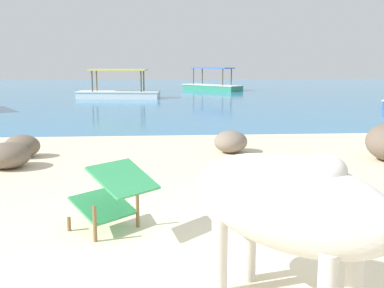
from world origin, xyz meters
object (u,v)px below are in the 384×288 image
boat_green (212,85)px  deck_chair_near (113,194)px  cow (292,206)px  boat_white (119,92)px

boat_green → deck_chair_near: bearing=-52.2°
cow → deck_chair_near: cow is taller
boat_green → boat_white: 7.39m
deck_chair_near → boat_green: bearing=-53.3°
boat_green → boat_white: (-4.86, -5.56, 0.00)m
deck_chair_near → cow: bearing=175.2°
deck_chair_near → boat_white: (-1.24, 16.93, -0.13)m
deck_chair_near → boat_white: 16.98m
cow → boat_white: boat_white is taller
deck_chair_near → boat_green: boat_green is taller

